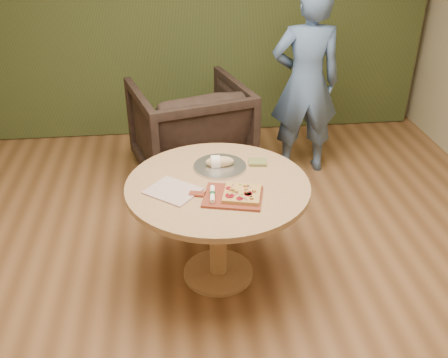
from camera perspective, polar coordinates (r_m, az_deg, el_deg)
room_shell at (r=2.58m, az=1.56°, el=8.11°), size 5.04×6.04×2.84m
curtain at (r=5.37m, az=-2.90°, el=19.55°), size 4.80×0.14×2.78m
pedestal_table at (r=3.26m, az=-0.71°, el=-2.60°), size 1.18×1.18×0.75m
pizza_paddle at (r=3.03m, az=0.83°, el=-2.01°), size 0.47×0.36×0.01m
flatbread_pizza at (r=3.02m, az=2.07°, el=-1.68°), size 0.27×0.27×0.04m
cutlery_roll at (r=3.01m, az=-1.34°, el=-1.74°), size 0.05×0.20×0.03m
newspaper at (r=3.11m, az=-5.86°, el=-1.36°), size 0.39×0.38×0.01m
serving_tray at (r=3.36m, az=-0.48°, el=1.45°), size 0.36×0.36×0.02m
bread_roll at (r=3.35m, az=-0.63°, el=1.99°), size 0.19×0.09×0.09m
green_packet at (r=3.42m, az=3.85°, el=1.93°), size 0.13×0.11×0.02m
armchair at (r=4.64m, az=-3.91°, el=6.15°), size 1.17×1.13×1.00m
person_standing at (r=4.65m, az=9.30°, el=10.78°), size 0.65×0.44×1.74m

